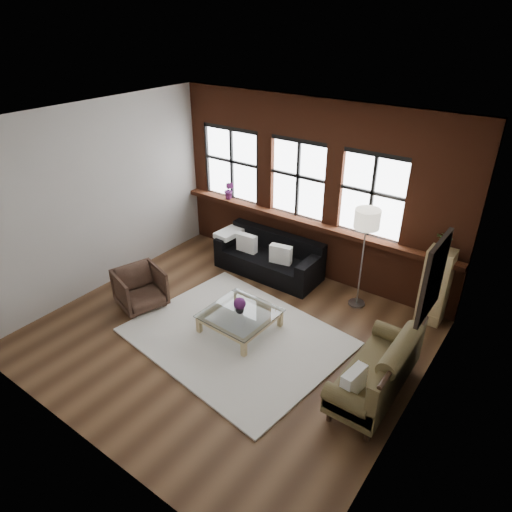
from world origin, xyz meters
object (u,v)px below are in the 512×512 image
Objects in this scene: dark_sofa at (268,256)px; floor_lamp at (363,255)px; vintage_settee at (376,367)px; vase at (240,309)px; drawer_chest at (436,285)px; armchair at (140,288)px; coffee_table at (240,322)px.

dark_sofa is 1.06× the size of floor_lamp.
vintage_settee is 2.21m from vase.
vintage_settee is (2.85, -1.75, 0.09)m from dark_sofa.
floor_lamp reaches higher than dark_sofa.
drawer_chest is 1.21m from floor_lamp.
floor_lamp reaches higher than drawer_chest.
floor_lamp is (1.17, 1.73, 0.55)m from vase.
vintage_settee is at bearing -66.60° from armchair.
dark_sofa is at bearing -173.54° from drawer_chest.
vintage_settee is at bearing -59.61° from floor_lamp.
vase is at bearing -124.11° from floor_lamp.
coffee_table is at bearing -69.43° from dark_sofa.
drawer_chest is at bearing 15.31° from floor_lamp.
coffee_table is at bearing -58.35° from armchair.
coffee_table is 3.11m from drawer_chest.
drawer_chest reaches higher than coffee_table.
armchair is at bearing -166.11° from vase.
coffee_table is at bearing 178.88° from vintage_settee.
vase is at bearing 178.88° from vintage_settee.
armchair is (-3.97, -0.39, -0.11)m from vintage_settee.
dark_sofa reaches higher than armchair.
vase reaches higher than coffee_table.
drawer_chest is (2.30, 2.04, 0.47)m from coffee_table.
armchair is 4.76m from drawer_chest.
floor_lamp reaches higher than vase.
coffee_table is 7.48× the size of vase.
floor_lamp is (1.81, 0.02, 0.58)m from dark_sofa.
dark_sofa is 1.90m from floor_lamp.
drawer_chest reaches higher than armchair.
dark_sofa is 1.82m from vase.
vintage_settee is 2.23m from coffee_table.
armchair is at bearing -174.36° from vintage_settee.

